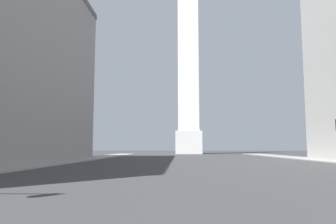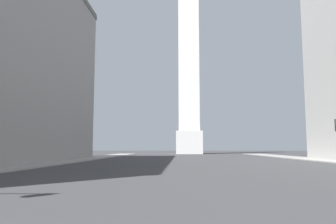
{
  "view_description": "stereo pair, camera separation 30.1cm",
  "coord_description": "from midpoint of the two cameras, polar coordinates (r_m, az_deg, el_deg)",
  "views": [
    {
      "loc": [
        -2.51,
        -2.83,
        1.76
      ],
      "look_at": [
        -4.68,
        56.88,
        8.3
      ],
      "focal_mm": 35.0,
      "sensor_mm": 36.0,
      "label": 1
    },
    {
      "loc": [
        -2.21,
        -2.82,
        1.76
      ],
      "look_at": [
        -4.68,
        56.88,
        8.3
      ],
      "focal_mm": 35.0,
      "sensor_mm": 36.0,
      "label": 2
    }
  ],
  "objects": [
    {
      "name": "sidewalk_left",
      "position": [
        39.21,
        -20.46,
        -8.32
      ],
      "size": [
        5.0,
        111.35,
        0.15
      ],
      "primitive_type": "cube",
      "color": "gray",
      "rests_on": "ground_plane"
    },
    {
      "name": "obelisk",
      "position": [
        101.81,
        3.38,
        13.79
      ],
      "size": [
        7.52,
        7.52,
        76.48
      ],
      "color": "silver",
      "rests_on": "ground_plane"
    }
  ]
}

